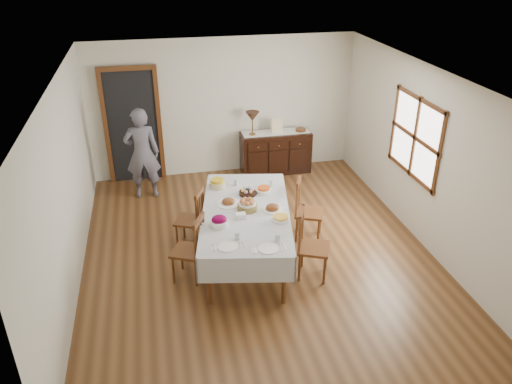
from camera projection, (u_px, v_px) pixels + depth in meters
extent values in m
plane|color=brown|center=(257.00, 252.00, 7.40)|extent=(6.00, 6.00, 0.00)
cube|color=silver|center=(258.00, 78.00, 6.21)|extent=(5.00, 6.00, 0.02)
cube|color=silver|center=(224.00, 107.00, 9.42)|extent=(5.00, 0.02, 2.60)
cube|color=silver|center=(334.00, 319.00, 4.20)|extent=(5.00, 0.02, 2.60)
cube|color=silver|center=(66.00, 190.00, 6.34)|extent=(0.02, 6.00, 2.60)
cube|color=silver|center=(425.00, 157.00, 7.28)|extent=(0.02, 6.00, 2.60)
cube|color=white|center=(416.00, 137.00, 7.44)|extent=(0.02, 1.30, 1.10)
cube|color=#593016|center=(415.00, 137.00, 7.44)|extent=(0.03, 1.46, 1.26)
cube|color=black|center=(133.00, 127.00, 9.18)|extent=(0.90, 0.06, 2.10)
cube|color=#593016|center=(133.00, 127.00, 9.16)|extent=(1.04, 0.08, 2.18)
cube|color=silver|center=(246.00, 211.00, 6.90)|extent=(1.57, 2.48, 0.04)
cylinder|color=#593016|center=(208.00, 280.00, 6.19)|extent=(0.06, 0.06, 0.74)
cylinder|color=#593016|center=(284.00, 279.00, 6.21)|extent=(0.06, 0.06, 0.74)
cylinder|color=#593016|center=(216.00, 204.00, 7.96)|extent=(0.06, 0.06, 0.74)
cylinder|color=#593016|center=(275.00, 203.00, 7.98)|extent=(0.06, 0.06, 0.74)
cube|color=silver|center=(204.00, 221.00, 6.96)|extent=(0.47, 2.30, 0.36)
cube|color=silver|center=(288.00, 220.00, 6.98)|extent=(0.47, 2.30, 0.36)
cube|color=silver|center=(246.00, 270.00, 5.94)|extent=(1.17, 0.25, 0.36)
cube|color=silver|center=(246.00, 184.00, 8.00)|extent=(1.17, 0.25, 0.36)
cube|color=#593016|center=(188.00, 251.00, 6.66)|extent=(0.53, 0.53, 0.04)
cylinder|color=#593016|center=(182.00, 257.00, 6.93)|extent=(0.03, 0.03, 0.41)
cylinder|color=#593016|center=(173.00, 270.00, 6.65)|extent=(0.03, 0.03, 0.41)
cylinder|color=#593016|center=(204.00, 260.00, 6.87)|extent=(0.03, 0.03, 0.41)
cylinder|color=#593016|center=(196.00, 273.00, 6.59)|extent=(0.03, 0.03, 0.41)
cylinder|color=#593016|center=(204.00, 229.00, 6.65)|extent=(0.04, 0.04, 0.53)
cylinder|color=#593016|center=(195.00, 243.00, 6.35)|extent=(0.04, 0.04, 0.53)
cube|color=#593016|center=(199.00, 221.00, 6.40)|extent=(0.20, 0.36, 0.08)
cylinder|color=#593016|center=(202.00, 234.00, 6.58)|extent=(0.02, 0.02, 0.44)
cylinder|color=#593016|center=(200.00, 237.00, 6.51)|extent=(0.02, 0.02, 0.44)
cylinder|color=#593016|center=(197.00, 241.00, 6.43)|extent=(0.02, 0.02, 0.44)
cube|color=#593016|center=(189.00, 220.00, 7.40)|extent=(0.51, 0.51, 0.04)
cylinder|color=#593016|center=(184.00, 227.00, 7.67)|extent=(0.03, 0.03, 0.39)
cylinder|color=#593016|center=(177.00, 237.00, 7.39)|extent=(0.03, 0.03, 0.39)
cylinder|color=#593016|center=(203.00, 229.00, 7.61)|extent=(0.03, 0.03, 0.39)
cylinder|color=#593016|center=(197.00, 239.00, 7.34)|extent=(0.03, 0.03, 0.39)
cylinder|color=#593016|center=(203.00, 201.00, 7.40)|extent=(0.04, 0.04, 0.52)
cylinder|color=#593016|center=(196.00, 212.00, 7.11)|extent=(0.04, 0.04, 0.52)
cube|color=#593016|center=(199.00, 193.00, 7.15)|extent=(0.18, 0.35, 0.07)
cylinder|color=#593016|center=(202.00, 205.00, 7.34)|extent=(0.02, 0.02, 0.42)
cylinder|color=#593016|center=(200.00, 207.00, 7.26)|extent=(0.02, 0.02, 0.42)
cylinder|color=#593016|center=(198.00, 210.00, 7.19)|extent=(0.02, 0.02, 0.42)
cube|color=#593016|center=(314.00, 248.00, 6.69)|extent=(0.54, 0.54, 0.04)
cylinder|color=#593016|center=(324.00, 271.00, 6.63)|extent=(0.04, 0.04, 0.42)
cylinder|color=#593016|center=(326.00, 257.00, 6.92)|extent=(0.04, 0.04, 0.42)
cylinder|color=#593016|center=(299.00, 268.00, 6.68)|extent=(0.04, 0.04, 0.42)
cylinder|color=#593016|center=(302.00, 254.00, 6.97)|extent=(0.04, 0.04, 0.42)
cylinder|color=#593016|center=(299.00, 236.00, 6.45)|extent=(0.04, 0.04, 0.55)
cylinder|color=#593016|center=(302.00, 223.00, 6.76)|extent=(0.04, 0.04, 0.55)
cube|color=#593016|center=(302.00, 214.00, 6.50)|extent=(0.19, 0.38, 0.08)
cylinder|color=#593016|center=(300.00, 234.00, 6.53)|extent=(0.02, 0.02, 0.45)
cylinder|color=#593016|center=(301.00, 230.00, 6.61)|extent=(0.02, 0.02, 0.45)
cylinder|color=#593016|center=(302.00, 227.00, 6.69)|extent=(0.02, 0.02, 0.45)
cube|color=#593016|center=(309.00, 213.00, 7.56)|extent=(0.54, 0.54, 0.04)
cylinder|color=#593016|center=(318.00, 232.00, 7.49)|extent=(0.03, 0.03, 0.42)
cylinder|color=#593016|center=(320.00, 221.00, 7.78)|extent=(0.03, 0.03, 0.42)
cylinder|color=#593016|center=(297.00, 230.00, 7.55)|extent=(0.03, 0.03, 0.42)
cylinder|color=#593016|center=(299.00, 219.00, 7.84)|extent=(0.03, 0.03, 0.42)
cylinder|color=#593016|center=(296.00, 201.00, 7.32)|extent=(0.04, 0.04, 0.54)
cylinder|color=#593016|center=(299.00, 191.00, 7.62)|extent=(0.04, 0.04, 0.54)
cube|color=#593016|center=(298.00, 182.00, 7.37)|extent=(0.19, 0.37, 0.08)
cylinder|color=#593016|center=(297.00, 200.00, 7.40)|extent=(0.02, 0.02, 0.45)
cylinder|color=#593016|center=(298.00, 197.00, 7.48)|extent=(0.02, 0.02, 0.45)
cylinder|color=#593016|center=(299.00, 194.00, 7.56)|extent=(0.02, 0.02, 0.45)
cube|color=black|center=(276.00, 153.00, 9.76)|extent=(1.35, 0.45, 0.81)
cube|color=black|center=(258.00, 147.00, 9.37)|extent=(0.38, 0.02, 0.16)
sphere|color=brown|center=(258.00, 147.00, 9.35)|extent=(0.03, 0.03, 0.03)
cube|color=black|center=(279.00, 145.00, 9.44)|extent=(0.38, 0.02, 0.16)
sphere|color=brown|center=(279.00, 146.00, 9.43)|extent=(0.03, 0.03, 0.03)
cube|color=black|center=(299.00, 144.00, 9.52)|extent=(0.38, 0.02, 0.16)
sphere|color=brown|center=(300.00, 144.00, 9.50)|extent=(0.03, 0.03, 0.03)
imported|color=#5B5866|center=(142.00, 151.00, 8.62)|extent=(0.55, 0.35, 1.75)
cylinder|color=olive|center=(247.00, 207.00, 6.87)|extent=(0.27, 0.27, 0.09)
cylinder|color=white|center=(247.00, 204.00, 6.84)|extent=(0.25, 0.25, 0.02)
sphere|color=#B66D3E|center=(252.00, 201.00, 6.84)|extent=(0.08, 0.08, 0.08)
sphere|color=#B66D3E|center=(249.00, 200.00, 6.88)|extent=(0.08, 0.08, 0.08)
sphere|color=#B66D3E|center=(245.00, 199.00, 6.88)|extent=(0.08, 0.08, 0.08)
sphere|color=#B66D3E|center=(242.00, 201.00, 6.84)|extent=(0.08, 0.08, 0.08)
sphere|color=#B66D3E|center=(243.00, 203.00, 6.79)|extent=(0.08, 0.08, 0.08)
sphere|color=#B66D3E|center=(247.00, 204.00, 6.77)|extent=(0.08, 0.08, 0.08)
sphere|color=#B66D3E|center=(251.00, 203.00, 6.79)|extent=(0.08, 0.08, 0.08)
cylinder|color=black|center=(248.00, 193.00, 7.29)|extent=(0.26, 0.26, 0.05)
ellipsoid|color=pink|center=(252.00, 190.00, 7.28)|extent=(0.05, 0.05, 0.06)
ellipsoid|color=#709AE1|center=(249.00, 188.00, 7.33)|extent=(0.05, 0.05, 0.06)
ellipsoid|color=#7AC461|center=(244.00, 189.00, 7.31)|extent=(0.05, 0.05, 0.06)
ellipsoid|color=yellow|center=(243.00, 191.00, 7.25)|extent=(0.05, 0.05, 0.06)
ellipsoid|color=#C187DE|center=(246.00, 192.00, 7.21)|extent=(0.05, 0.05, 0.06)
ellipsoid|color=#EBB962|center=(251.00, 192.00, 7.22)|extent=(0.05, 0.05, 0.06)
cylinder|color=white|center=(228.00, 204.00, 7.04)|extent=(0.33, 0.33, 0.01)
ellipsoid|color=brown|center=(228.00, 202.00, 7.02)|extent=(0.19, 0.16, 0.11)
cylinder|color=white|center=(272.00, 210.00, 6.88)|extent=(0.27, 0.27, 0.02)
ellipsoid|color=brown|center=(272.00, 208.00, 6.86)|extent=(0.19, 0.16, 0.11)
cylinder|color=white|center=(219.00, 223.00, 6.49)|extent=(0.24, 0.24, 0.07)
ellipsoid|color=#680034|center=(219.00, 219.00, 6.47)|extent=(0.20, 0.17, 0.11)
cylinder|color=white|center=(264.00, 191.00, 7.35)|extent=(0.24, 0.24, 0.06)
cylinder|color=#DB4F15|center=(264.00, 188.00, 7.33)|extent=(0.18, 0.18, 0.03)
cylinder|color=#CDBC89|center=(218.00, 185.00, 7.49)|extent=(0.25, 0.25, 0.09)
cylinder|color=gold|center=(217.00, 181.00, 7.46)|extent=(0.20, 0.20, 0.04)
cylinder|color=white|center=(281.00, 219.00, 6.61)|extent=(0.21, 0.21, 0.05)
cylinder|color=gold|center=(281.00, 217.00, 6.60)|extent=(0.20, 0.20, 0.02)
cube|color=white|center=(241.00, 216.00, 6.67)|extent=(0.15, 0.12, 0.07)
cylinder|color=white|center=(227.00, 246.00, 6.06)|extent=(0.25, 0.25, 0.01)
cube|color=white|center=(214.00, 248.00, 6.03)|extent=(0.10, 0.13, 0.01)
cube|color=silver|center=(214.00, 248.00, 6.03)|extent=(0.05, 0.16, 0.01)
cube|color=silver|center=(240.00, 245.00, 6.09)|extent=(0.05, 0.18, 0.01)
cube|color=silver|center=(244.00, 245.00, 6.10)|extent=(0.04, 0.14, 0.01)
cylinder|color=silver|center=(237.00, 236.00, 6.20)|extent=(0.07, 0.07, 0.10)
cylinder|color=white|center=(268.00, 249.00, 6.02)|extent=(0.25, 0.25, 0.01)
cube|color=white|center=(255.00, 250.00, 5.99)|extent=(0.10, 0.13, 0.01)
cube|color=silver|center=(255.00, 250.00, 5.99)|extent=(0.05, 0.16, 0.01)
cube|color=silver|center=(281.00, 247.00, 6.05)|extent=(0.05, 0.18, 0.01)
cube|color=silver|center=(284.00, 247.00, 6.06)|extent=(0.04, 0.14, 0.01)
cylinder|color=silver|center=(277.00, 238.00, 6.16)|extent=(0.07, 0.07, 0.10)
cylinder|color=silver|center=(236.00, 182.00, 7.55)|extent=(0.06, 0.06, 0.11)
cylinder|color=silver|center=(271.00, 183.00, 7.54)|extent=(0.07, 0.07, 0.10)
cube|color=white|center=(276.00, 132.00, 9.60)|extent=(1.30, 0.35, 0.01)
cylinder|color=brown|center=(252.00, 134.00, 9.47)|extent=(0.12, 0.12, 0.03)
cylinder|color=brown|center=(252.00, 127.00, 9.41)|extent=(0.02, 0.02, 0.25)
cone|color=#422A1C|center=(252.00, 116.00, 9.31)|extent=(0.26, 0.26, 0.18)
cube|color=beige|center=(277.00, 126.00, 9.51)|extent=(0.22, 0.08, 0.28)
cylinder|color=#593016|center=(301.00, 130.00, 9.64)|extent=(0.20, 0.20, 0.06)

